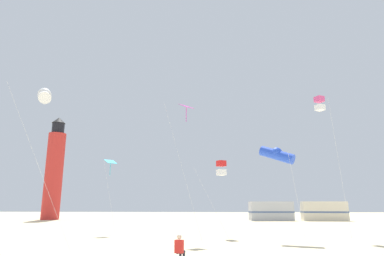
% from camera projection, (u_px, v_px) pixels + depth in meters
% --- Properties ---
extents(kite_flyer_standing, '(0.43, 0.56, 1.16)m').
position_uv_depth(kite_flyer_standing, '(180.00, 248.00, 13.67)').
color(kite_flyer_standing, red).
rests_on(kite_flyer_standing, ground).
extents(kite_diamond_cyan, '(1.44, 1.44, 6.18)m').
position_uv_depth(kite_diamond_cyan, '(111.00, 164.00, 28.42)').
color(kite_diamond_cyan, silver).
rests_on(kite_diamond_cyan, ground).
extents(kite_tube_blue, '(2.90, 2.59, 6.48)m').
position_uv_depth(kite_tube_blue, '(277.00, 154.00, 23.04)').
color(kite_tube_blue, silver).
rests_on(kite_tube_blue, ground).
extents(kite_tube_white, '(3.61, 3.91, 9.45)m').
position_uv_depth(kite_tube_white, '(44.00, 96.00, 19.89)').
color(kite_tube_white, silver).
rests_on(kite_tube_white, ground).
extents(kite_box_rainbow, '(1.89, 1.89, 10.83)m').
position_uv_depth(kite_box_rainbow, '(320.00, 104.00, 26.42)').
color(kite_box_rainbow, silver).
rests_on(kite_box_rainbow, ground).
extents(kite_box_scarlet, '(2.57, 2.55, 5.73)m').
position_uv_depth(kite_box_scarlet, '(221.00, 168.00, 25.83)').
color(kite_box_scarlet, silver).
rests_on(kite_box_scarlet, ground).
extents(kite_diamond_magenta, '(2.73, 2.12, 9.73)m').
position_uv_depth(kite_diamond_magenta, '(186.00, 111.00, 24.50)').
color(kite_diamond_magenta, silver).
rests_on(kite_diamond_magenta, ground).
extents(lighthouse_distant, '(2.80, 2.80, 16.80)m').
position_uv_depth(lighthouse_distant, '(54.00, 170.00, 54.16)').
color(lighthouse_distant, red).
rests_on(lighthouse_distant, ground).
extents(rv_van_silver, '(6.61, 2.87, 2.80)m').
position_uv_depth(rv_van_silver, '(271.00, 211.00, 49.86)').
color(rv_van_silver, '#B7BABF').
rests_on(rv_van_silver, ground).
extents(rv_van_cream, '(6.53, 2.59, 2.80)m').
position_uv_depth(rv_van_cream, '(324.00, 211.00, 49.33)').
color(rv_van_cream, beige).
rests_on(rv_van_cream, ground).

